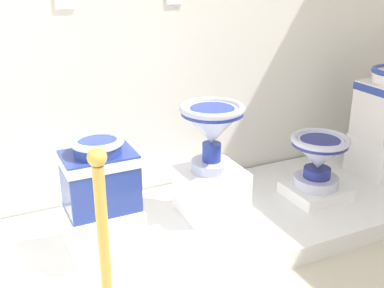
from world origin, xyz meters
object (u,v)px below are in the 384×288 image
at_px(plinth_block_broad_patterned, 104,229).
at_px(plinth_block_leftmost, 211,191).
at_px(antique_toilet_broad_patterned, 100,173).
at_px(plinth_block_squat_floral, 383,155).
at_px(antique_toilet_leftmost, 212,126).
at_px(antique_toilet_central_ornate, 319,155).
at_px(plinth_block_central_ornate, 315,191).

height_order(plinth_block_broad_patterned, plinth_block_leftmost, plinth_block_leftmost).
relative_size(antique_toilet_broad_patterned, plinth_block_squat_floral, 1.00).
height_order(plinth_block_leftmost, antique_toilet_leftmost, antique_toilet_leftmost).
height_order(antique_toilet_central_ornate, plinth_block_squat_floral, antique_toilet_central_ornate).
bearing_deg(antique_toilet_central_ornate, plinth_block_broad_patterned, -179.70).
bearing_deg(antique_toilet_broad_patterned, plinth_block_leftmost, 10.96).
bearing_deg(plinth_block_broad_patterned, plinth_block_central_ornate, 0.30).
bearing_deg(plinth_block_broad_patterned, antique_toilet_leftmost, 10.96).
bearing_deg(plinth_block_squat_floral, antique_toilet_broad_patterned, -177.20).
height_order(plinth_block_leftmost, antique_toilet_central_ornate, antique_toilet_central_ornate).
xyz_separation_m(antique_toilet_broad_patterned, antique_toilet_central_ornate, (1.41, 0.01, -0.16)).
distance_m(plinth_block_leftmost, antique_toilet_central_ornate, 0.73).
xyz_separation_m(antique_toilet_broad_patterned, plinth_block_squat_floral, (2.08, 0.10, -0.32)).
bearing_deg(plinth_block_squat_floral, plinth_block_broad_patterned, -177.20).
bearing_deg(plinth_block_leftmost, plinth_block_squat_floral, -1.45).
height_order(antique_toilet_broad_patterned, plinth_block_leftmost, antique_toilet_broad_patterned).
distance_m(antique_toilet_broad_patterned, plinth_block_squat_floral, 2.11).
relative_size(plinth_block_leftmost, plinth_block_squat_floral, 0.97).
bearing_deg(plinth_block_central_ornate, plinth_block_squat_floral, 7.96).
height_order(antique_toilet_broad_patterned, antique_toilet_leftmost, antique_toilet_leftmost).
height_order(plinth_block_leftmost, plinth_block_squat_floral, plinth_block_squat_floral).
height_order(plinth_block_central_ornate, antique_toilet_central_ornate, antique_toilet_central_ornate).
bearing_deg(plinth_block_squat_floral, plinth_block_central_ornate, -172.04).
distance_m(antique_toilet_broad_patterned, antique_toilet_central_ornate, 1.42).
xyz_separation_m(plinth_block_broad_patterned, antique_toilet_broad_patterned, (0.00, 0.00, 0.33)).
distance_m(antique_toilet_central_ornate, plinth_block_squat_floral, 0.70).
height_order(antique_toilet_broad_patterned, plinth_block_central_ornate, antique_toilet_broad_patterned).
distance_m(antique_toilet_broad_patterned, antique_toilet_leftmost, 0.73).
bearing_deg(plinth_block_central_ornate, antique_toilet_leftmost, 169.53).
height_order(plinth_block_broad_patterned, antique_toilet_leftmost, antique_toilet_leftmost).
xyz_separation_m(plinth_block_leftmost, plinth_block_squat_floral, (1.38, -0.03, 0.00)).
bearing_deg(plinth_block_squat_floral, antique_toilet_leftmost, 178.55).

